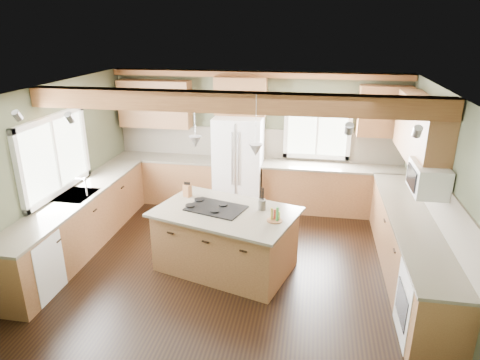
# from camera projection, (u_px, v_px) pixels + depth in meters

# --- Properties ---
(floor) EXTENTS (5.60, 5.60, 0.00)m
(floor) POSITION_uv_depth(u_px,v_px,m) (234.00, 262.00, 6.52)
(floor) COLOR black
(floor) RESTS_ON ground
(ceiling) EXTENTS (5.60, 5.60, 0.00)m
(ceiling) POSITION_uv_depth(u_px,v_px,m) (233.00, 90.00, 5.62)
(ceiling) COLOR silver
(ceiling) RESTS_ON wall_back
(wall_back) EXTENTS (5.60, 0.00, 5.60)m
(wall_back) POSITION_uv_depth(u_px,v_px,m) (257.00, 139.00, 8.38)
(wall_back) COLOR #444A34
(wall_back) RESTS_ON ground
(wall_left) EXTENTS (0.00, 5.00, 5.00)m
(wall_left) POSITION_uv_depth(u_px,v_px,m) (53.00, 172.00, 6.52)
(wall_left) COLOR #444A34
(wall_left) RESTS_ON ground
(wall_right) EXTENTS (0.00, 5.00, 5.00)m
(wall_right) POSITION_uv_depth(u_px,v_px,m) (442.00, 196.00, 5.61)
(wall_right) COLOR #444A34
(wall_right) RESTS_ON ground
(ceiling_beam) EXTENTS (5.55, 0.26, 0.26)m
(ceiling_beam) POSITION_uv_depth(u_px,v_px,m) (231.00, 102.00, 5.53)
(ceiling_beam) COLOR brown
(ceiling_beam) RESTS_ON ceiling
(soffit_trim) EXTENTS (5.55, 0.20, 0.10)m
(soffit_trim) POSITION_uv_depth(u_px,v_px,m) (257.00, 74.00, 7.85)
(soffit_trim) COLOR brown
(soffit_trim) RESTS_ON ceiling
(backsplash_back) EXTENTS (5.58, 0.03, 0.58)m
(backsplash_back) POSITION_uv_depth(u_px,v_px,m) (257.00, 143.00, 8.39)
(backsplash_back) COLOR brown
(backsplash_back) RESTS_ON wall_back
(backsplash_right) EXTENTS (0.03, 3.70, 0.58)m
(backsplash_right) POSITION_uv_depth(u_px,v_px,m) (439.00, 201.00, 5.69)
(backsplash_right) COLOR brown
(backsplash_right) RESTS_ON wall_right
(base_cab_back_left) EXTENTS (2.02, 0.60, 0.88)m
(base_cab_back_left) POSITION_uv_depth(u_px,v_px,m) (167.00, 179.00, 8.69)
(base_cab_back_left) COLOR brown
(base_cab_back_left) RESTS_ON floor
(counter_back_left) EXTENTS (2.06, 0.64, 0.04)m
(counter_back_left) POSITION_uv_depth(u_px,v_px,m) (166.00, 158.00, 8.53)
(counter_back_left) COLOR #4C4638
(counter_back_left) RESTS_ON base_cab_back_left
(base_cab_back_right) EXTENTS (2.62, 0.60, 0.88)m
(base_cab_back_right) POSITION_uv_depth(u_px,v_px,m) (332.00, 190.00, 8.15)
(base_cab_back_right) COLOR brown
(base_cab_back_right) RESTS_ON floor
(counter_back_right) EXTENTS (2.66, 0.64, 0.04)m
(counter_back_right) POSITION_uv_depth(u_px,v_px,m) (334.00, 167.00, 7.99)
(counter_back_right) COLOR #4C4638
(counter_back_right) RESTS_ON base_cab_back_right
(base_cab_left) EXTENTS (0.60, 3.70, 0.88)m
(base_cab_left) POSITION_uv_depth(u_px,v_px,m) (80.00, 223.00, 6.82)
(base_cab_left) COLOR brown
(base_cab_left) RESTS_ON floor
(counter_left) EXTENTS (0.64, 3.74, 0.04)m
(counter_left) POSITION_uv_depth(u_px,v_px,m) (77.00, 196.00, 6.66)
(counter_left) COLOR #4C4638
(counter_left) RESTS_ON base_cab_left
(base_cab_right) EXTENTS (0.60, 3.70, 0.88)m
(base_cab_right) POSITION_uv_depth(u_px,v_px,m) (409.00, 250.00, 6.00)
(base_cab_right) COLOR brown
(base_cab_right) RESTS_ON floor
(counter_right) EXTENTS (0.64, 3.74, 0.04)m
(counter_right) POSITION_uv_depth(u_px,v_px,m) (413.00, 220.00, 5.84)
(counter_right) COLOR #4C4638
(counter_right) RESTS_ON base_cab_right
(upper_cab_back_left) EXTENTS (1.40, 0.35, 0.90)m
(upper_cab_back_left) POSITION_uv_depth(u_px,v_px,m) (155.00, 104.00, 8.31)
(upper_cab_back_left) COLOR brown
(upper_cab_back_left) RESTS_ON wall_back
(upper_cab_over_fridge) EXTENTS (0.96, 0.35, 0.70)m
(upper_cab_over_fridge) POSITION_uv_depth(u_px,v_px,m) (241.00, 96.00, 7.97)
(upper_cab_over_fridge) COLOR brown
(upper_cab_over_fridge) RESTS_ON wall_back
(upper_cab_right) EXTENTS (0.35, 2.20, 0.90)m
(upper_cab_right) POSITION_uv_depth(u_px,v_px,m) (421.00, 131.00, 6.24)
(upper_cab_right) COLOR brown
(upper_cab_right) RESTS_ON wall_right
(upper_cab_back_corner) EXTENTS (0.90, 0.35, 0.90)m
(upper_cab_back_corner) POSITION_uv_depth(u_px,v_px,m) (384.00, 111.00, 7.61)
(upper_cab_back_corner) COLOR brown
(upper_cab_back_corner) RESTS_ON wall_back
(window_left) EXTENTS (0.04, 1.60, 1.05)m
(window_left) POSITION_uv_depth(u_px,v_px,m) (54.00, 155.00, 6.48)
(window_left) COLOR white
(window_left) RESTS_ON wall_left
(window_back) EXTENTS (1.10, 0.04, 1.00)m
(window_back) POSITION_uv_depth(u_px,v_px,m) (317.00, 129.00, 8.08)
(window_back) COLOR white
(window_back) RESTS_ON wall_back
(sink) EXTENTS (0.50, 0.65, 0.03)m
(sink) POSITION_uv_depth(u_px,v_px,m) (77.00, 196.00, 6.66)
(sink) COLOR #262628
(sink) RESTS_ON counter_left
(faucet) EXTENTS (0.02, 0.02, 0.28)m
(faucet) POSITION_uv_depth(u_px,v_px,m) (86.00, 188.00, 6.58)
(faucet) COLOR #B2B2B7
(faucet) RESTS_ON sink
(dishwasher) EXTENTS (0.60, 0.60, 0.84)m
(dishwasher) POSITION_uv_depth(u_px,v_px,m) (30.00, 266.00, 5.62)
(dishwasher) COLOR white
(dishwasher) RESTS_ON floor
(oven) EXTENTS (0.60, 0.72, 0.84)m
(oven) POSITION_uv_depth(u_px,v_px,m) (430.00, 307.00, 4.81)
(oven) COLOR white
(oven) RESTS_ON floor
(microwave) EXTENTS (0.40, 0.70, 0.38)m
(microwave) POSITION_uv_depth(u_px,v_px,m) (429.00, 178.00, 5.51)
(microwave) COLOR white
(microwave) RESTS_ON wall_right
(pendant_left) EXTENTS (0.18, 0.18, 0.16)m
(pendant_left) POSITION_uv_depth(u_px,v_px,m) (195.00, 142.00, 5.94)
(pendant_left) COLOR #B2B2B7
(pendant_left) RESTS_ON ceiling
(pendant_right) EXTENTS (0.18, 0.18, 0.16)m
(pendant_right) POSITION_uv_depth(u_px,v_px,m) (256.00, 150.00, 5.56)
(pendant_right) COLOR #B2B2B7
(pendant_right) RESTS_ON ceiling
(refrigerator) EXTENTS (0.90, 0.74, 1.80)m
(refrigerator) POSITION_uv_depth(u_px,v_px,m) (239.00, 163.00, 8.21)
(refrigerator) COLOR white
(refrigerator) RESTS_ON floor
(island) EXTENTS (2.09, 1.60, 0.88)m
(island) POSITION_uv_depth(u_px,v_px,m) (226.00, 241.00, 6.25)
(island) COLOR brown
(island) RESTS_ON floor
(island_top) EXTENTS (2.24, 1.76, 0.04)m
(island_top) POSITION_uv_depth(u_px,v_px,m) (225.00, 212.00, 6.09)
(island_top) COLOR #4C4638
(island_top) RESTS_ON island
(cooktop) EXTENTS (0.92, 0.74, 0.02)m
(cooktop) POSITION_uv_depth(u_px,v_px,m) (216.00, 208.00, 6.15)
(cooktop) COLOR black
(cooktop) RESTS_ON island_top
(knife_block) EXTENTS (0.14, 0.13, 0.19)m
(knife_block) POSITION_uv_depth(u_px,v_px,m) (187.00, 191.00, 6.55)
(knife_block) COLOR brown
(knife_block) RESTS_ON island_top
(utensil_crock) EXTENTS (0.15, 0.15, 0.15)m
(utensil_crock) POSITION_uv_depth(u_px,v_px,m) (262.00, 205.00, 6.10)
(utensil_crock) COLOR #3A352E
(utensil_crock) RESTS_ON island_top
(bottle_tray) EXTENTS (0.22, 0.22, 0.20)m
(bottle_tray) POSITION_uv_depth(u_px,v_px,m) (275.00, 214.00, 5.74)
(bottle_tray) COLOR brown
(bottle_tray) RESTS_ON island_top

